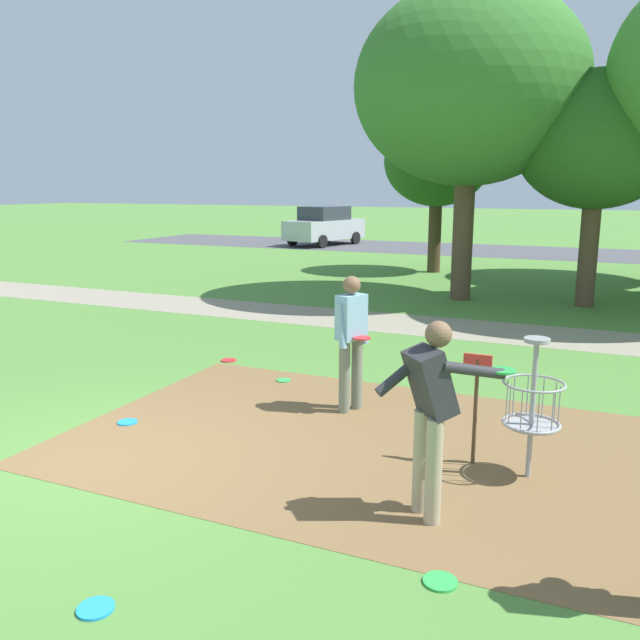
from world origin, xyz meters
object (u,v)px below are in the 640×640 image
Objects in this scene: tree_near_left at (598,141)px; tree_near_right at (437,162)px; frisbee_by_tee at (229,360)px; parked_car_leftmost at (324,226)px; player_waiting_left at (351,336)px; player_throwing at (431,407)px; frisbee_far_right at (284,380)px; tree_far_left at (469,87)px; frisbee_scattered_a at (440,582)px; frisbee_near_basket at (127,422)px; disc_golf_basket at (526,402)px; frisbee_mid_grass at (96,608)px.

tree_near_left is 1.06× the size of tree_near_right.
frisbee_by_tee is 0.05× the size of tree_near_left.
tree_near_left reaches higher than parked_car_leftmost.
parked_car_leftmost reaches higher than player_waiting_left.
tree_near_left reaches higher than frisbee_by_tee.
player_throwing is 0.34× the size of tree_near_right.
tree_near_right is (-1.02, 12.85, 3.53)m from frisbee_far_right.
tree_near_left is 0.72× the size of tree_far_left.
frisbee_scattered_a is at bearing -64.71° from parked_car_leftmost.
player_throwing is 1.00× the size of player_waiting_left.
frisbee_near_basket is at bearing 169.35° from player_throwing.
frisbee_by_tee is at bearing 135.32° from frisbee_scattered_a.
disc_golf_basket reaches higher than frisbee_mid_grass.
tree_far_left is at bearing 93.06° from player_waiting_left.
frisbee_by_tee is 12.73m from tree_near_right.
tree_near_left is 1.18× the size of parked_car_leftmost.
player_throwing is at bearing -10.65° from frisbee_near_basket.
tree_near_left is at bearing 4.79° from tree_far_left.
frisbee_by_tee is at bearing 153.21° from disc_golf_basket.
player_waiting_left is 23.40m from parked_car_leftmost.
frisbee_mid_grass is at bearing -82.92° from tree_near_right.
tree_near_right is (-3.94, 15.85, 2.56)m from player_throwing.
frisbee_by_tee is at bearing 113.75° from frisbee_mid_grass.
player_throwing is 1.36m from frisbee_scattered_a.
parked_car_leftmost reaches higher than frisbee_near_basket.
disc_golf_basket is 0.19× the size of tree_far_left.
frisbee_mid_grass and frisbee_far_right have the same top height.
player_throwing is at bearing -79.49° from tree_far_left.
tree_near_right is (-2.37, 13.62, 2.58)m from player_waiting_left.
parked_car_leftmost reaches higher than frisbee_scattered_a.
frisbee_far_right is at bearing 150.21° from player_waiting_left.
tree_near_left is (0.20, 10.08, 3.01)m from disc_golf_basket.
player_throwing and player_waiting_left have the same top height.
frisbee_scattered_a is at bearing -98.55° from disc_golf_basket.
tree_near_left is at bearing -43.93° from tree_near_right.
parked_car_leftmost reaches higher than disc_golf_basket.
player_waiting_left reaches higher than disc_golf_basket.
frisbee_by_tee is (-4.87, 2.46, -0.74)m from disc_golf_basket.
parked_car_leftmost is at bearing 107.89° from frisbee_near_basket.
frisbee_by_tee is 1.14× the size of frisbee_far_right.
player_throwing is at bearing -94.27° from tree_near_left.
tree_near_right is (-4.78, 4.60, -0.22)m from tree_near_left.
player_waiting_left is at bearing -80.14° from tree_near_right.
player_throwing is 11.61m from tree_near_left.
frisbee_mid_grass is 27.39m from parked_car_leftmost.
frisbee_scattered_a is at bearing -78.73° from tree_far_left.
player_throwing is at bearing -118.78° from disc_golf_basket.
tree_far_left is 1.64× the size of parked_car_leftmost.
tree_near_right reaches higher than disc_golf_basket.
tree_near_right is 10.91m from parked_car_leftmost.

